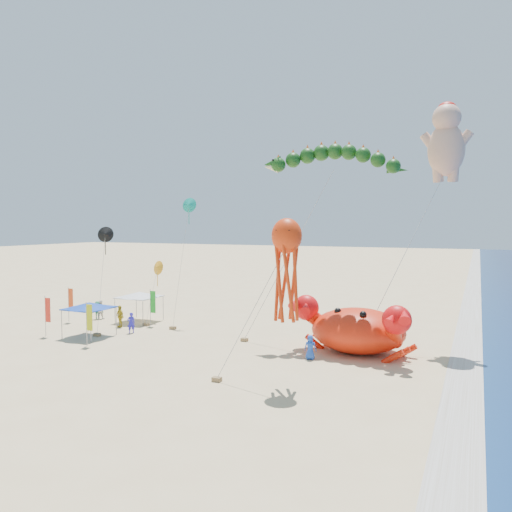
# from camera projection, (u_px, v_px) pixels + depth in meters

# --- Properties ---
(ground) EXTENTS (320.00, 320.00, 0.00)m
(ground) POSITION_uv_depth(u_px,v_px,m) (271.00, 355.00, 33.48)
(ground) COLOR #D1B784
(ground) RESTS_ON ground
(foam_strip) EXTENTS (320.00, 320.00, 0.00)m
(foam_strip) POSITION_uv_depth(u_px,v_px,m) (464.00, 377.00, 28.59)
(foam_strip) COLOR silver
(foam_strip) RESTS_ON ground
(crab_inflatable) EXTENTS (8.67, 6.96, 3.80)m
(crab_inflatable) POSITION_uv_depth(u_px,v_px,m) (358.00, 329.00, 33.87)
(crab_inflatable) COLOR red
(crab_inflatable) RESTS_ON ground
(dragon_kite) EXTENTS (11.40, 3.09, 14.17)m
(dragon_kite) POSITION_uv_depth(u_px,v_px,m) (332.00, 163.00, 35.25)
(dragon_kite) COLOR #123D10
(dragon_kite) RESTS_ON ground
(cherub_kite) EXTENTS (6.65, 5.68, 17.35)m
(cherub_kite) POSITION_uv_depth(u_px,v_px,m) (446.00, 140.00, 35.16)
(cherub_kite) COLOR #DEA587
(cherub_kite) RESTS_ON ground
(octopus_kite) EXTENTS (4.86, 1.85, 9.11)m
(octopus_kite) POSITION_uv_depth(u_px,v_px,m) (286.00, 262.00, 26.70)
(octopus_kite) COLOR red
(octopus_kite) RESTS_ON ground
(canopy_blue) EXTENTS (3.41, 3.41, 2.71)m
(canopy_blue) POSITION_uv_depth(u_px,v_px,m) (89.00, 306.00, 38.81)
(canopy_blue) COLOR gray
(canopy_blue) RESTS_ON ground
(canopy_white) EXTENTS (3.59, 3.59, 2.71)m
(canopy_white) POSITION_uv_depth(u_px,v_px,m) (139.00, 295.00, 44.82)
(canopy_white) COLOR gray
(canopy_white) RESTS_ON ground
(feather_flags) EXTENTS (8.34, 7.82, 3.20)m
(feather_flags) POSITION_uv_depth(u_px,v_px,m) (91.00, 308.00, 40.47)
(feather_flags) COLOR gray
(feather_flags) RESTS_ON ground
(beachgoers) EXTENTS (23.27, 6.10, 1.87)m
(beachgoers) POSITION_uv_depth(u_px,v_px,m) (132.00, 317.00, 42.48)
(beachgoers) COLOR #2A7F55
(beachgoers) RESTS_ON ground
(small_kites) EXTENTS (6.08, 8.81, 11.14)m
(small_kites) POSITION_uv_depth(u_px,v_px,m) (150.00, 245.00, 42.86)
(small_kites) COLOR #0D9481
(small_kites) RESTS_ON ground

